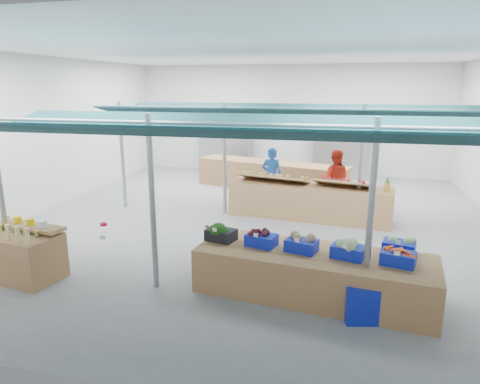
{
  "coord_description": "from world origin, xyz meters",
  "views": [
    {
      "loc": [
        2.03,
        -10.34,
        3.43
      ],
      "look_at": [
        -0.07,
        -1.6,
        1.17
      ],
      "focal_mm": 32.0,
      "sensor_mm": 36.0,
      "label": 1
    }
  ],
  "objects_px": {
    "crate_stack": "(361,304)",
    "vendor_left": "(272,176)",
    "veg_counter": "(313,274)",
    "vendor_right": "(335,179)",
    "fruit_counter": "(310,201)",
    "bottle_shelf": "(14,252)"
  },
  "relations": [
    {
      "from": "bottle_shelf",
      "to": "vendor_left",
      "type": "xyz_separation_m",
      "value": [
        3.81,
        5.94,
        0.39
      ]
    },
    {
      "from": "crate_stack",
      "to": "vendor_left",
      "type": "relative_size",
      "value": 0.34
    },
    {
      "from": "bottle_shelf",
      "to": "vendor_right",
      "type": "relative_size",
      "value": 1.18
    },
    {
      "from": "vendor_left",
      "to": "bottle_shelf",
      "type": "bearing_deg",
      "value": 63.59
    },
    {
      "from": "vendor_left",
      "to": "crate_stack",
      "type": "bearing_deg",
      "value": 117.38
    },
    {
      "from": "bottle_shelf",
      "to": "veg_counter",
      "type": "relative_size",
      "value": 0.51
    },
    {
      "from": "veg_counter",
      "to": "vendor_left",
      "type": "distance_m",
      "value": 5.69
    },
    {
      "from": "fruit_counter",
      "to": "veg_counter",
      "type": "bearing_deg",
      "value": -78.38
    },
    {
      "from": "crate_stack",
      "to": "vendor_left",
      "type": "xyz_separation_m",
      "value": [
        -2.36,
        6.12,
        0.56
      ]
    },
    {
      "from": "bottle_shelf",
      "to": "fruit_counter",
      "type": "bearing_deg",
      "value": 53.47
    },
    {
      "from": "crate_stack",
      "to": "fruit_counter",
      "type": "bearing_deg",
      "value": 103.07
    },
    {
      "from": "fruit_counter",
      "to": "vendor_right",
      "type": "height_order",
      "value": "vendor_right"
    },
    {
      "from": "veg_counter",
      "to": "vendor_left",
      "type": "bearing_deg",
      "value": 113.92
    },
    {
      "from": "veg_counter",
      "to": "fruit_counter",
      "type": "bearing_deg",
      "value": 102.83
    },
    {
      "from": "fruit_counter",
      "to": "bottle_shelf",
      "type": "bearing_deg",
      "value": -129.73
    },
    {
      "from": "vendor_left",
      "to": "vendor_right",
      "type": "distance_m",
      "value": 1.8
    },
    {
      "from": "veg_counter",
      "to": "crate_stack",
      "type": "distance_m",
      "value": 1.02
    },
    {
      "from": "bottle_shelf",
      "to": "vendor_right",
      "type": "bearing_deg",
      "value": 56.09
    },
    {
      "from": "vendor_left",
      "to": "vendor_right",
      "type": "xyz_separation_m",
      "value": [
        1.8,
        0.0,
        0.0
      ]
    },
    {
      "from": "crate_stack",
      "to": "vendor_right",
      "type": "bearing_deg",
      "value": 95.27
    },
    {
      "from": "veg_counter",
      "to": "crate_stack",
      "type": "height_order",
      "value": "veg_counter"
    },
    {
      "from": "crate_stack",
      "to": "veg_counter",
      "type": "bearing_deg",
      "value": 138.31
    }
  ]
}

